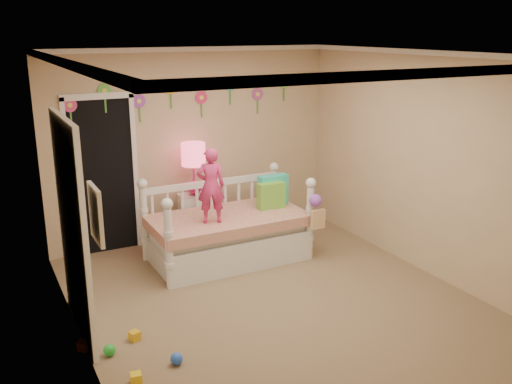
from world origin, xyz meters
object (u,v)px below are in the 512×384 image
daybed (227,219)px  table_lamp (194,161)px  child (211,186)px  nightstand (195,219)px

daybed → table_lamp: table_lamp is taller
child → table_lamp: (0.13, 0.89, 0.10)m
child → nightstand: 1.14m
child → table_lamp: child is taller
child → nightstand: (0.13, 0.89, -0.71)m
child → nightstand: bearing=-82.3°
child → nightstand: size_ratio=1.33×
nightstand → table_lamp: bearing=-87.4°
child → table_lamp: 0.91m
daybed → nightstand: daybed is taller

